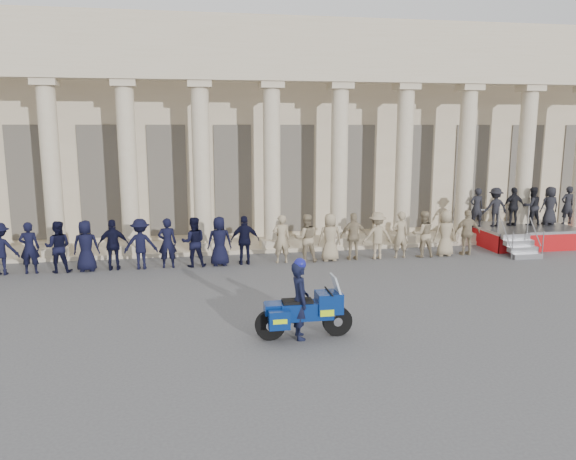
{
  "coord_description": "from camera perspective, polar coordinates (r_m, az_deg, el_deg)",
  "views": [
    {
      "loc": [
        -1.81,
        -12.82,
        4.68
      ],
      "look_at": [
        1.13,
        3.59,
        1.6
      ],
      "focal_mm": 35.0,
      "sensor_mm": 36.0,
      "label": 1
    }
  ],
  "objects": [
    {
      "name": "ground",
      "position": [
        13.76,
        -2.01,
        -9.41
      ],
      "size": [
        90.0,
        90.0,
        0.0
      ],
      "primitive_type": "plane",
      "color": "#4B4B4E",
      "rests_on": "ground"
    },
    {
      "name": "building",
      "position": [
        27.62,
        -6.49,
        10.08
      ],
      "size": [
        40.0,
        12.5,
        9.0
      ],
      "color": "#C1AF91",
      "rests_on": "ground"
    },
    {
      "name": "officer_rank",
      "position": [
        19.18,
        -12.16,
        -1.3
      ],
      "size": [
        22.22,
        0.64,
        1.69
      ],
      "color": "black",
      "rests_on": "ground"
    },
    {
      "name": "reviewing_stand",
      "position": [
        24.2,
        22.67,
        1.49
      ],
      "size": [
        4.56,
        3.72,
        2.3
      ],
      "color": "gray",
      "rests_on": "ground"
    },
    {
      "name": "motorcycle",
      "position": [
        12.66,
        1.73,
        -8.25
      ],
      "size": [
        2.22,
        0.9,
        1.42
      ],
      "rotation": [
        0.0,
        0.0,
        -0.0
      ],
      "color": "black",
      "rests_on": "ground"
    },
    {
      "name": "rider",
      "position": [
        12.55,
        1.19,
        -6.99
      ],
      "size": [
        0.42,
        0.64,
        1.84
      ],
      "rotation": [
        0.0,
        0.0,
        1.57
      ],
      "color": "black",
      "rests_on": "ground"
    }
  ]
}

